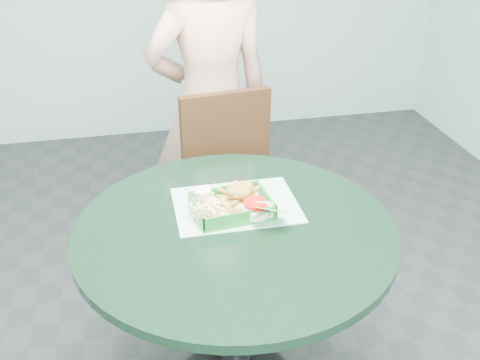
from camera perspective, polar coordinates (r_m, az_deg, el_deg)
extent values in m
cylinder|color=#27272C|center=(1.95, -0.49, -14.25)|extent=(0.10, 0.10, 0.70)
cylinder|color=black|center=(1.73, -0.54, -5.65)|extent=(0.98, 0.98, 0.03)
cube|color=black|center=(2.35, -0.55, -3.62)|extent=(0.39, 0.39, 0.04)
cube|color=black|center=(2.38, -1.42, 3.69)|extent=(0.39, 0.04, 0.46)
cube|color=black|center=(2.34, -3.75, -11.08)|extent=(0.04, 0.04, 0.43)
cube|color=black|center=(2.39, 4.22, -10.01)|extent=(0.04, 0.04, 0.43)
cube|color=black|center=(2.60, -4.86, -6.46)|extent=(0.04, 0.04, 0.43)
cube|color=black|center=(2.65, 2.27, -5.61)|extent=(0.04, 0.04, 0.43)
imported|color=#D6A187|center=(2.52, -3.00, 8.34)|extent=(0.65, 0.47, 1.66)
cube|color=#A2E3CC|center=(1.82, -0.40, -3.10)|extent=(0.39, 0.30, 0.00)
cube|color=#1E8A2D|center=(1.78, -0.81, -3.72)|extent=(0.24, 0.17, 0.01)
cube|color=white|center=(1.77, -0.81, -3.55)|extent=(0.22, 0.16, 0.00)
cube|color=#1E8A2D|center=(1.83, -1.32, -1.70)|extent=(0.24, 0.01, 0.04)
cube|color=#1E8A2D|center=(1.70, -0.26, -4.51)|extent=(0.24, 0.01, 0.04)
cube|color=#1E8A2D|center=(1.79, 2.81, -2.64)|extent=(0.01, 0.17, 0.04)
cube|color=#1E8A2D|center=(1.75, -4.51, -3.46)|extent=(0.01, 0.17, 0.04)
cylinder|color=gold|center=(1.79, 0.10, -2.74)|extent=(0.13, 0.13, 0.02)
cylinder|color=silver|center=(1.80, -3.66, -1.81)|extent=(0.06, 0.06, 0.03)
cylinder|color=white|center=(1.79, -3.68, -1.35)|extent=(0.05, 0.05, 0.00)
cylinder|color=white|center=(1.73, 1.49, -3.91)|extent=(0.08, 0.08, 0.03)
torus|color=silver|center=(1.72, 1.49, -3.43)|extent=(0.07, 0.07, 0.01)
cylinder|color=red|center=(1.71, 1.50, -3.17)|extent=(0.07, 0.07, 0.01)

